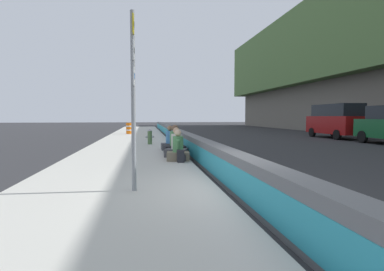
% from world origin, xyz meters
% --- Properties ---
extents(ground_plane, '(160.00, 160.00, 0.00)m').
position_xyz_m(ground_plane, '(0.00, 0.00, 0.00)').
color(ground_plane, '#2B2B2D').
rests_on(ground_plane, ground).
extents(sidewalk_strip, '(80.00, 4.40, 0.14)m').
position_xyz_m(sidewalk_strip, '(0.00, 2.65, 0.07)').
color(sidewalk_strip, '#B5B2A8').
rests_on(sidewalk_strip, ground_plane).
extents(jersey_barrier, '(76.00, 0.45, 0.85)m').
position_xyz_m(jersey_barrier, '(0.00, 0.00, 0.42)').
color(jersey_barrier, slate).
rests_on(jersey_barrier, ground_plane).
extents(route_sign_post, '(0.44, 0.09, 3.60)m').
position_xyz_m(route_sign_post, '(0.23, 2.21, 2.23)').
color(route_sign_post, gray).
rests_on(route_sign_post, sidewalk_strip).
extents(fire_hydrant, '(0.26, 0.46, 0.88)m').
position_xyz_m(fire_hydrant, '(10.70, 1.72, 0.59)').
color(fire_hydrant, '#47663D').
rests_on(fire_hydrant, sidewalk_strip).
extents(seated_person_foreground, '(0.73, 0.83, 1.07)m').
position_xyz_m(seated_person_foreground, '(4.40, 0.87, 0.47)').
color(seated_person_foreground, '#706651').
rests_on(seated_person_foreground, sidewalk_strip).
extents(seated_person_middle, '(0.88, 0.96, 1.10)m').
position_xyz_m(seated_person_middle, '(5.35, 0.83, 0.48)').
color(seated_person_middle, '#424247').
rests_on(seated_person_middle, sidewalk_strip).
extents(seated_person_rear, '(0.77, 0.89, 1.17)m').
position_xyz_m(seated_person_rear, '(6.34, 0.78, 0.51)').
color(seated_person_rear, black).
rests_on(seated_person_rear, sidewalk_strip).
extents(seated_person_far, '(0.70, 0.80, 1.09)m').
position_xyz_m(seated_person_far, '(7.76, 0.86, 0.48)').
color(seated_person_far, '#424247').
rests_on(seated_person_far, sidewalk_strip).
extents(backpack, '(0.32, 0.28, 0.40)m').
position_xyz_m(backpack, '(3.96, 0.83, 0.33)').
color(backpack, '#232328').
rests_on(backpack, sidewalk_strip).
extents(construction_barrel, '(0.54, 0.54, 0.95)m').
position_xyz_m(construction_barrel, '(20.88, 3.29, 0.62)').
color(construction_barrel, orange).
rests_on(construction_barrel, sidewalk_strip).
extents(parked_car_fourth, '(5.11, 2.12, 2.56)m').
position_xyz_m(parked_car_fourth, '(15.19, -12.28, 1.35)').
color(parked_car_fourth, maroon).
rests_on(parked_car_fourth, ground_plane).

